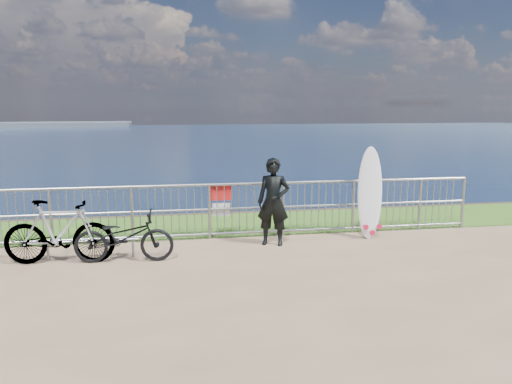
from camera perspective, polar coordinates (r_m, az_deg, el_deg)
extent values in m
plane|color=#376E1E|center=(11.21, -3.17, -3.71)|extent=(120.00, 120.00, 0.00)
cube|color=brown|center=(13.14, -3.66, -13.15)|extent=(120.00, 0.30, 5.00)
plane|color=#192C4C|center=(98.43, -8.90, 5.50)|extent=(260.00, 260.00, 0.00)
cube|color=#565E68|center=(182.89, -25.26, 6.98)|extent=(70.00, 12.00, 1.50)
cylinder|color=gray|center=(9.92, -2.51, 0.91)|extent=(10.00, 0.06, 0.06)
cylinder|color=gray|center=(10.01, -2.49, -1.89)|extent=(10.00, 0.05, 0.05)
cylinder|color=gray|center=(10.13, -2.47, -4.69)|extent=(10.00, 0.05, 0.05)
cylinder|color=gray|center=(10.21, -22.39, -2.73)|extent=(0.06, 0.06, 1.10)
cylinder|color=gray|center=(9.98, -13.97, -2.54)|extent=(0.06, 0.06, 1.10)
cylinder|color=gray|center=(9.97, -5.34, -2.29)|extent=(0.06, 0.06, 1.10)
cylinder|color=gray|center=(10.19, 3.10, -2.00)|extent=(0.06, 0.06, 1.10)
cylinder|color=gray|center=(10.62, 11.03, -1.68)|extent=(0.06, 0.06, 1.10)
cylinder|color=gray|center=(11.23, 18.22, -1.37)|extent=(0.06, 0.06, 1.10)
cylinder|color=gray|center=(11.72, 22.55, -1.17)|extent=(0.06, 0.06, 1.10)
cube|color=red|center=(9.98, -4.02, -0.10)|extent=(0.42, 0.02, 0.30)
cube|color=white|center=(9.98, -4.01, -0.11)|extent=(0.38, 0.01, 0.08)
cube|color=white|center=(10.05, -3.99, -2.01)|extent=(0.36, 0.02, 0.26)
imported|color=black|center=(9.48, 2.00, -1.14)|extent=(0.71, 0.59, 1.67)
ellipsoid|color=white|center=(10.26, 12.87, -0.03)|extent=(0.59, 0.56, 1.85)
cone|color=red|center=(10.24, 12.25, -3.83)|extent=(0.11, 0.20, 0.11)
cone|color=red|center=(10.34, 13.70, -3.74)|extent=(0.11, 0.20, 0.11)
cone|color=red|center=(10.32, 12.95, -4.43)|extent=(0.11, 0.20, 0.11)
imported|color=black|center=(8.82, -14.86, -4.98)|extent=(1.70, 0.68, 0.88)
imported|color=black|center=(9.04, -21.58, -4.27)|extent=(1.87, 0.67, 1.10)
cylinder|color=gray|center=(9.20, -18.39, -5.34)|extent=(1.63, 0.05, 0.05)
cylinder|color=gray|center=(9.38, -22.70, -6.32)|extent=(0.04, 0.04, 0.32)
cylinder|color=gray|center=(9.15, -13.88, -6.21)|extent=(0.04, 0.04, 0.32)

